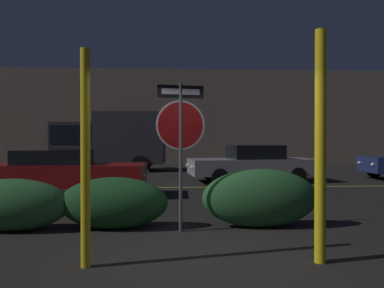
{
  "coord_description": "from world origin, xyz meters",
  "views": [
    {
      "loc": [
        -0.46,
        -5.08,
        1.59
      ],
      "look_at": [
        0.08,
        4.85,
        1.49
      ],
      "focal_mm": 35.0,
      "sensor_mm": 36.0,
      "label": 1
    }
  ],
  "objects_px": {
    "yellow_pole_right": "(320,146)",
    "delivery_truck": "(109,140)",
    "yellow_pole_left": "(85,158)",
    "passing_car_3": "(252,163)",
    "passing_car_2": "(58,172)",
    "stop_sign": "(181,128)",
    "hedge_bush_3": "(260,198)",
    "hedge_bush_2": "(114,203)",
    "hedge_bush_1": "(12,205)"
  },
  "relations": [
    {
      "from": "yellow_pole_right",
      "to": "hedge_bush_2",
      "type": "bearing_deg",
      "value": 145.8
    },
    {
      "from": "yellow_pole_left",
      "to": "yellow_pole_right",
      "type": "xyz_separation_m",
      "value": [
        3.0,
        0.01,
        0.14
      ]
    },
    {
      "from": "yellow_pole_right",
      "to": "hedge_bush_1",
      "type": "height_order",
      "value": "yellow_pole_right"
    },
    {
      "from": "yellow_pole_left",
      "to": "hedge_bush_3",
      "type": "distance_m",
      "value": 3.47
    },
    {
      "from": "passing_car_3",
      "to": "hedge_bush_2",
      "type": "bearing_deg",
      "value": 145.24
    },
    {
      "from": "yellow_pole_right",
      "to": "yellow_pole_left",
      "type": "bearing_deg",
      "value": -179.83
    },
    {
      "from": "yellow_pole_right",
      "to": "delivery_truck",
      "type": "bearing_deg",
      "value": 109.15
    },
    {
      "from": "stop_sign",
      "to": "passing_car_3",
      "type": "bearing_deg",
      "value": 58.64
    },
    {
      "from": "hedge_bush_3",
      "to": "passing_car_2",
      "type": "bearing_deg",
      "value": 140.3
    },
    {
      "from": "yellow_pole_left",
      "to": "delivery_truck",
      "type": "height_order",
      "value": "delivery_truck"
    },
    {
      "from": "stop_sign",
      "to": "hedge_bush_3",
      "type": "xyz_separation_m",
      "value": [
        1.46,
        0.26,
        -1.28
      ]
    },
    {
      "from": "yellow_pole_left",
      "to": "hedge_bush_2",
      "type": "bearing_deg",
      "value": 88.8
    },
    {
      "from": "yellow_pole_left",
      "to": "delivery_truck",
      "type": "distance_m",
      "value": 15.11
    },
    {
      "from": "stop_sign",
      "to": "hedge_bush_2",
      "type": "distance_m",
      "value": 1.82
    },
    {
      "from": "hedge_bush_3",
      "to": "delivery_truck",
      "type": "relative_size",
      "value": 0.37
    },
    {
      "from": "stop_sign",
      "to": "yellow_pole_right",
      "type": "xyz_separation_m",
      "value": [
        1.77,
        -1.75,
        -0.3
      ]
    },
    {
      "from": "yellow_pole_left",
      "to": "passing_car_2",
      "type": "relative_size",
      "value": 0.55
    },
    {
      "from": "stop_sign",
      "to": "passing_car_3",
      "type": "height_order",
      "value": "stop_sign"
    },
    {
      "from": "yellow_pole_left",
      "to": "yellow_pole_right",
      "type": "height_order",
      "value": "yellow_pole_right"
    },
    {
      "from": "yellow_pole_right",
      "to": "passing_car_2",
      "type": "height_order",
      "value": "yellow_pole_right"
    },
    {
      "from": "stop_sign",
      "to": "hedge_bush_3",
      "type": "height_order",
      "value": "stop_sign"
    },
    {
      "from": "yellow_pole_right",
      "to": "hedge_bush_1",
      "type": "relative_size",
      "value": 1.5
    },
    {
      "from": "stop_sign",
      "to": "hedge_bush_1",
      "type": "height_order",
      "value": "stop_sign"
    },
    {
      "from": "hedge_bush_3",
      "to": "hedge_bush_1",
      "type": "bearing_deg",
      "value": -179.24
    },
    {
      "from": "stop_sign",
      "to": "passing_car_3",
      "type": "relative_size",
      "value": 0.52
    },
    {
      "from": "passing_car_2",
      "to": "passing_car_3",
      "type": "xyz_separation_m",
      "value": [
        6.3,
        3.45,
        0.02
      ]
    },
    {
      "from": "passing_car_3",
      "to": "stop_sign",
      "type": "bearing_deg",
      "value": 153.38
    },
    {
      "from": "hedge_bush_1",
      "to": "passing_car_3",
      "type": "xyz_separation_m",
      "value": [
        5.88,
        7.51,
        0.25
      ]
    },
    {
      "from": "hedge_bush_1",
      "to": "passing_car_3",
      "type": "relative_size",
      "value": 0.41
    },
    {
      "from": "stop_sign",
      "to": "yellow_pole_left",
      "type": "height_order",
      "value": "yellow_pole_left"
    },
    {
      "from": "stop_sign",
      "to": "hedge_bush_2",
      "type": "xyz_separation_m",
      "value": [
        -1.19,
        0.26,
        -1.35
      ]
    },
    {
      "from": "hedge_bush_3",
      "to": "yellow_pole_right",
      "type": "bearing_deg",
      "value": -81.29
    },
    {
      "from": "passing_car_2",
      "to": "stop_sign",
      "type": "bearing_deg",
      "value": 39.36
    },
    {
      "from": "passing_car_3",
      "to": "delivery_truck",
      "type": "relative_size",
      "value": 0.86
    },
    {
      "from": "yellow_pole_right",
      "to": "passing_car_2",
      "type": "xyz_separation_m",
      "value": [
        -5.13,
        6.01,
        -0.83
      ]
    },
    {
      "from": "hedge_bush_3",
      "to": "passing_car_3",
      "type": "distance_m",
      "value": 7.6
    },
    {
      "from": "hedge_bush_1",
      "to": "stop_sign",
      "type": "bearing_deg",
      "value": -3.83
    },
    {
      "from": "yellow_pole_left",
      "to": "passing_car_3",
      "type": "xyz_separation_m",
      "value": [
        4.16,
        9.47,
        -0.66
      ]
    },
    {
      "from": "yellow_pole_left",
      "to": "hedge_bush_2",
      "type": "relative_size",
      "value": 1.41
    },
    {
      "from": "yellow_pole_left",
      "to": "hedge_bush_3",
      "type": "xyz_separation_m",
      "value": [
        2.69,
        2.01,
        -0.83
      ]
    },
    {
      "from": "stop_sign",
      "to": "hedge_bush_3",
      "type": "relative_size",
      "value": 1.2
    },
    {
      "from": "stop_sign",
      "to": "delivery_truck",
      "type": "bearing_deg",
      "value": 94.0
    },
    {
      "from": "stop_sign",
      "to": "yellow_pole_right",
      "type": "relative_size",
      "value": 0.85
    },
    {
      "from": "passing_car_2",
      "to": "yellow_pole_right",
      "type": "bearing_deg",
      "value": 41.58
    },
    {
      "from": "hedge_bush_3",
      "to": "hedge_bush_2",
      "type": "bearing_deg",
      "value": 179.86
    },
    {
      "from": "yellow_pole_right",
      "to": "hedge_bush_1",
      "type": "bearing_deg",
      "value": 157.59
    },
    {
      "from": "passing_car_3",
      "to": "delivery_truck",
      "type": "bearing_deg",
      "value": 43.41
    },
    {
      "from": "stop_sign",
      "to": "yellow_pole_left",
      "type": "distance_m",
      "value": 2.19
    },
    {
      "from": "yellow_pole_right",
      "to": "delivery_truck",
      "type": "xyz_separation_m",
      "value": [
        -5.19,
        14.94,
        0.12
      ]
    },
    {
      "from": "passing_car_2",
      "to": "hedge_bush_3",
      "type": "bearing_deg",
      "value": 51.38
    }
  ]
}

